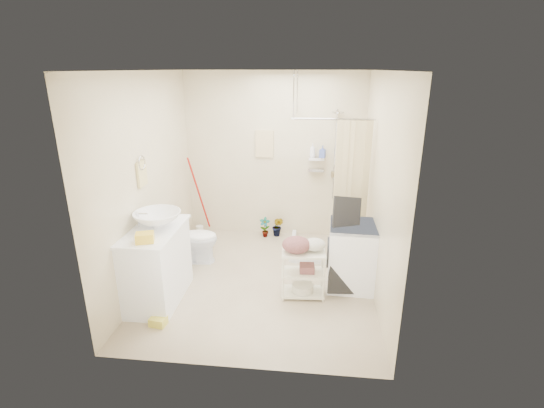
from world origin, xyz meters
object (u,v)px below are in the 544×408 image
Objects in this scene: vanity at (156,265)px; laundry_rack at (303,269)px; toilet at (192,238)px; washing_machine at (352,255)px.

vanity is 1.45× the size of laundry_rack.
laundry_rack is (1.71, 0.26, -0.10)m from vanity.
washing_machine is (2.18, -0.44, 0.06)m from toilet.
vanity is 1.73m from laundry_rack.
laundry_rack is (-0.59, -0.31, -0.06)m from washing_machine.
toilet is at bearing 171.23° from washing_machine.
washing_machine is 1.18× the size of laundry_rack.
vanity is at bearing 168.54° from toilet.
laundry_rack is (1.59, -0.74, -0.00)m from toilet.
vanity reaches higher than toilet.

